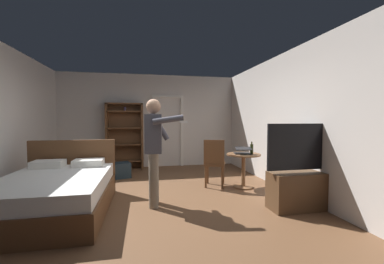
{
  "coord_description": "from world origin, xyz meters",
  "views": [
    {
      "loc": [
        -0.2,
        -4.05,
        1.4
      ],
      "look_at": [
        0.67,
        0.24,
        1.17
      ],
      "focal_mm": 22.48,
      "sensor_mm": 36.0,
      "label": 1
    }
  ],
  "objects_px": {
    "bed": "(56,193)",
    "bookshelf": "(125,133)",
    "suitcase_dark": "(118,170)",
    "tv_flatscreen": "(303,183)",
    "wooden_chair": "(214,161)",
    "bottle_on_table": "(252,149)",
    "side_table": "(243,165)",
    "person_blue_shirt": "(154,144)",
    "laptop": "(243,152)"
  },
  "relations": [
    {
      "from": "bed",
      "to": "bookshelf",
      "type": "height_order",
      "value": "bookshelf"
    },
    {
      "from": "bottle_on_table",
      "to": "wooden_chair",
      "type": "height_order",
      "value": "wooden_chair"
    },
    {
      "from": "bottle_on_table",
      "to": "suitcase_dark",
      "type": "xyz_separation_m",
      "value": [
        -2.77,
        1.45,
        -0.63
      ]
    },
    {
      "from": "side_table",
      "to": "person_blue_shirt",
      "type": "xyz_separation_m",
      "value": [
        -1.84,
        -0.68,
        0.52
      ]
    },
    {
      "from": "tv_flatscreen",
      "to": "person_blue_shirt",
      "type": "bearing_deg",
      "value": 164.77
    },
    {
      "from": "bed",
      "to": "side_table",
      "type": "relative_size",
      "value": 2.97
    },
    {
      "from": "side_table",
      "to": "wooden_chair",
      "type": "distance_m",
      "value": 0.6
    },
    {
      "from": "bookshelf",
      "to": "bottle_on_table",
      "type": "distance_m",
      "value": 3.68
    },
    {
      "from": "bottle_on_table",
      "to": "person_blue_shirt",
      "type": "distance_m",
      "value": 2.08
    },
    {
      "from": "laptop",
      "to": "bed",
      "type": "bearing_deg",
      "value": -168.62
    },
    {
      "from": "tv_flatscreen",
      "to": "bottle_on_table",
      "type": "distance_m",
      "value": 1.31
    },
    {
      "from": "bookshelf",
      "to": "suitcase_dark",
      "type": "xyz_separation_m",
      "value": [
        -0.1,
        -1.08,
        -0.83
      ]
    },
    {
      "from": "bookshelf",
      "to": "side_table",
      "type": "xyz_separation_m",
      "value": [
        2.53,
        -2.45,
        -0.53
      ]
    },
    {
      "from": "person_blue_shirt",
      "to": "bed",
      "type": "bearing_deg",
      "value": -179.22
    },
    {
      "from": "bookshelf",
      "to": "person_blue_shirt",
      "type": "height_order",
      "value": "bookshelf"
    },
    {
      "from": "laptop",
      "to": "person_blue_shirt",
      "type": "distance_m",
      "value": 1.93
    },
    {
      "from": "person_blue_shirt",
      "to": "suitcase_dark",
      "type": "bearing_deg",
      "value": 110.95
    },
    {
      "from": "bookshelf",
      "to": "side_table",
      "type": "distance_m",
      "value": 3.56
    },
    {
      "from": "wooden_chair",
      "to": "suitcase_dark",
      "type": "height_order",
      "value": "wooden_chair"
    },
    {
      "from": "person_blue_shirt",
      "to": "laptop",
      "type": "bearing_deg",
      "value": 19.5
    },
    {
      "from": "side_table",
      "to": "person_blue_shirt",
      "type": "relative_size",
      "value": 0.4
    },
    {
      "from": "bookshelf",
      "to": "side_table",
      "type": "bearing_deg",
      "value": -44.15
    },
    {
      "from": "bottle_on_table",
      "to": "person_blue_shirt",
      "type": "relative_size",
      "value": 0.15
    },
    {
      "from": "bookshelf",
      "to": "laptop",
      "type": "bearing_deg",
      "value": -45.08
    },
    {
      "from": "bookshelf",
      "to": "wooden_chair",
      "type": "xyz_separation_m",
      "value": [
        1.95,
        -2.3,
        -0.46
      ]
    },
    {
      "from": "bottle_on_table",
      "to": "person_blue_shirt",
      "type": "xyz_separation_m",
      "value": [
        -1.98,
        -0.6,
        0.19
      ]
    },
    {
      "from": "bed",
      "to": "tv_flatscreen",
      "type": "xyz_separation_m",
      "value": [
        3.73,
        -0.6,
        0.1
      ]
    },
    {
      "from": "bottle_on_table",
      "to": "wooden_chair",
      "type": "bearing_deg",
      "value": 162.03
    },
    {
      "from": "laptop",
      "to": "bottle_on_table",
      "type": "distance_m",
      "value": 0.19
    },
    {
      "from": "bed",
      "to": "tv_flatscreen",
      "type": "relative_size",
      "value": 1.55
    },
    {
      "from": "bed",
      "to": "side_table",
      "type": "height_order",
      "value": "bed"
    },
    {
      "from": "bed",
      "to": "person_blue_shirt",
      "type": "height_order",
      "value": "person_blue_shirt"
    },
    {
      "from": "bookshelf",
      "to": "tv_flatscreen",
      "type": "relative_size",
      "value": 1.39
    },
    {
      "from": "bottle_on_table",
      "to": "wooden_chair",
      "type": "distance_m",
      "value": 0.8
    },
    {
      "from": "person_blue_shirt",
      "to": "suitcase_dark",
      "type": "height_order",
      "value": "person_blue_shirt"
    },
    {
      "from": "side_table",
      "to": "laptop",
      "type": "relative_size",
      "value": 1.81
    },
    {
      "from": "wooden_chair",
      "to": "bookshelf",
      "type": "bearing_deg",
      "value": 130.3
    },
    {
      "from": "bed",
      "to": "suitcase_dark",
      "type": "relative_size",
      "value": 3.67
    },
    {
      "from": "tv_flatscreen",
      "to": "person_blue_shirt",
      "type": "height_order",
      "value": "person_blue_shirt"
    },
    {
      "from": "suitcase_dark",
      "to": "laptop",
      "type": "bearing_deg",
      "value": -43.94
    },
    {
      "from": "tv_flatscreen",
      "to": "wooden_chair",
      "type": "distance_m",
      "value": 1.77
    },
    {
      "from": "bed",
      "to": "bookshelf",
      "type": "relative_size",
      "value": 1.11
    },
    {
      "from": "side_table",
      "to": "suitcase_dark",
      "type": "height_order",
      "value": "side_table"
    },
    {
      "from": "suitcase_dark",
      "to": "wooden_chair",
      "type": "bearing_deg",
      "value": -46.02
    },
    {
      "from": "laptop",
      "to": "bottle_on_table",
      "type": "bearing_deg",
      "value": -11.91
    },
    {
      "from": "bed",
      "to": "person_blue_shirt",
      "type": "relative_size",
      "value": 1.2
    },
    {
      "from": "bed",
      "to": "laptop",
      "type": "bearing_deg",
      "value": 11.38
    },
    {
      "from": "suitcase_dark",
      "to": "tv_flatscreen",
      "type": "bearing_deg",
      "value": -56.48
    },
    {
      "from": "bed",
      "to": "wooden_chair",
      "type": "height_order",
      "value": "bed"
    },
    {
      "from": "bookshelf",
      "to": "suitcase_dark",
      "type": "bearing_deg",
      "value": -95.29
    }
  ]
}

